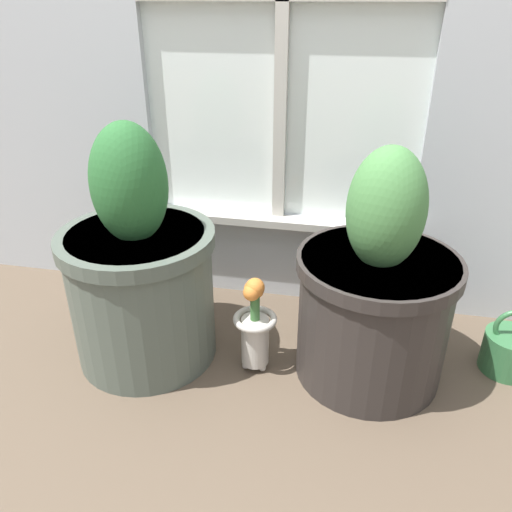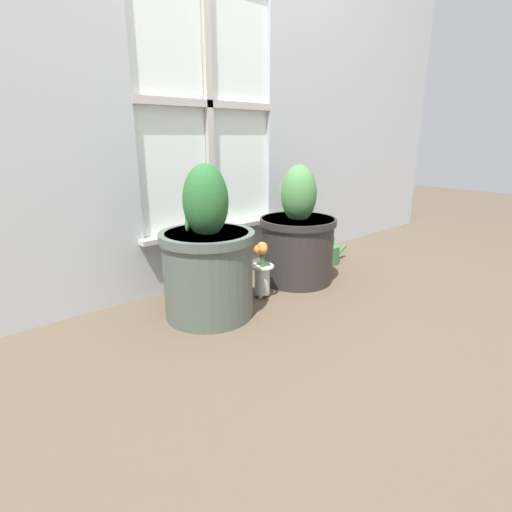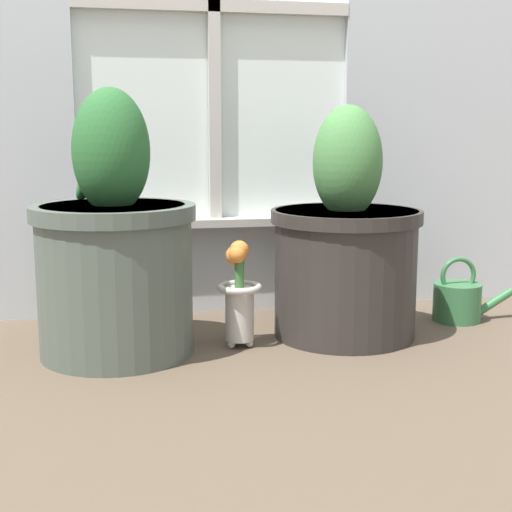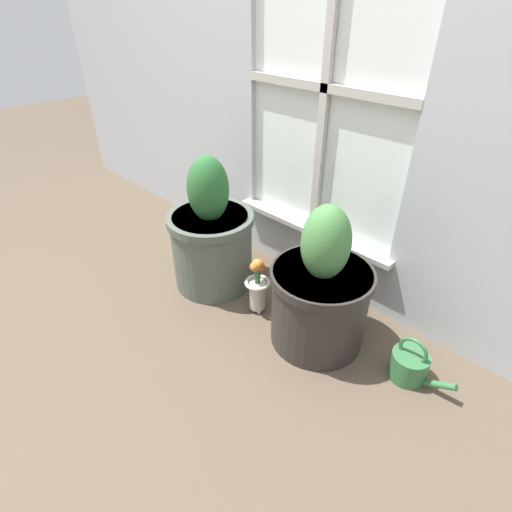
{
  "view_description": "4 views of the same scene",
  "coord_description": "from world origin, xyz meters",
  "px_view_note": "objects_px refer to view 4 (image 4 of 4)",
  "views": [
    {
      "loc": [
        0.23,
        -0.95,
        0.92
      ],
      "look_at": [
        0.01,
        0.13,
        0.34
      ],
      "focal_mm": 35.0,
      "sensor_mm": 36.0,
      "label": 1
    },
    {
      "loc": [
        -1.24,
        -1.24,
        0.77
      ],
      "look_at": [
        0.01,
        0.17,
        0.2
      ],
      "focal_mm": 28.0,
      "sensor_mm": 36.0,
      "label": 2
    },
    {
      "loc": [
        -0.3,
        -1.66,
        0.56
      ],
      "look_at": [
        0.05,
        0.11,
        0.24
      ],
      "focal_mm": 50.0,
      "sensor_mm": 36.0,
      "label": 3
    },
    {
      "loc": [
        0.99,
        -0.9,
        1.24
      ],
      "look_at": [
        -0.03,
        0.14,
        0.27
      ],
      "focal_mm": 28.0,
      "sensor_mm": 36.0,
      "label": 4
    }
  ],
  "objects_px": {
    "flower_vase": "(257,285)",
    "watering_can": "(410,365)",
    "potted_plant_right": "(320,294)",
    "potted_plant_left": "(212,238)"
  },
  "relations": [
    {
      "from": "potted_plant_left",
      "to": "flower_vase",
      "type": "bearing_deg",
      "value": -0.85
    },
    {
      "from": "potted_plant_left",
      "to": "potted_plant_right",
      "type": "height_order",
      "value": "potted_plant_left"
    },
    {
      "from": "watering_can",
      "to": "flower_vase",
      "type": "bearing_deg",
      "value": -169.39
    },
    {
      "from": "potted_plant_right",
      "to": "watering_can",
      "type": "height_order",
      "value": "potted_plant_right"
    },
    {
      "from": "potted_plant_left",
      "to": "watering_can",
      "type": "xyz_separation_m",
      "value": [
        1.0,
        0.12,
        -0.19
      ]
    },
    {
      "from": "flower_vase",
      "to": "watering_can",
      "type": "bearing_deg",
      "value": 10.61
    },
    {
      "from": "potted_plant_left",
      "to": "watering_can",
      "type": "distance_m",
      "value": 1.02
    },
    {
      "from": "watering_can",
      "to": "potted_plant_right",
      "type": "bearing_deg",
      "value": -168.13
    },
    {
      "from": "potted_plant_left",
      "to": "flower_vase",
      "type": "distance_m",
      "value": 0.33
    },
    {
      "from": "potted_plant_right",
      "to": "watering_can",
      "type": "xyz_separation_m",
      "value": [
        0.38,
        0.08,
        -0.17
      ]
    }
  ]
}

